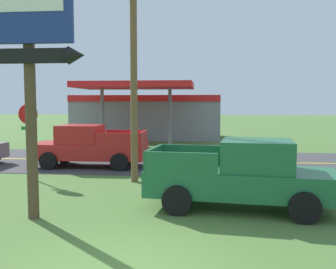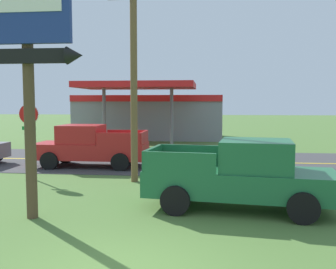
{
  "view_description": "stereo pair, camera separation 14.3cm",
  "coord_description": "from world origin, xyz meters",
  "px_view_note": "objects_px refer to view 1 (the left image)",
  "views": [
    {
      "loc": [
        1.38,
        -6.18,
        2.98
      ],
      "look_at": [
        0.0,
        8.0,
        1.8
      ],
      "focal_mm": 40.7,
      "sensor_mm": 36.0,
      "label": 1
    },
    {
      "loc": [
        1.52,
        -6.17,
        2.98
      ],
      "look_at": [
        0.0,
        8.0,
        1.8
      ],
      "focal_mm": 40.7,
      "sensor_mm": 36.0,
      "label": 2
    }
  ],
  "objects_px": {
    "motel_sign": "(28,32)",
    "stop_sign": "(28,128)",
    "utility_pole": "(134,65)",
    "gas_station": "(148,115)",
    "pickup_green_parked_on_lawn": "(243,175)",
    "pickup_red_on_road": "(89,146)"
  },
  "relations": [
    {
      "from": "motel_sign",
      "to": "gas_station",
      "type": "xyz_separation_m",
      "value": [
        -0.48,
        22.8,
        -2.77
      ]
    },
    {
      "from": "motel_sign",
      "to": "stop_sign",
      "type": "xyz_separation_m",
      "value": [
        -2.52,
        5.07,
        -2.69
      ]
    },
    {
      "from": "stop_sign",
      "to": "motel_sign",
      "type": "bearing_deg",
      "value": -63.55
    },
    {
      "from": "utility_pole",
      "to": "gas_station",
      "type": "xyz_separation_m",
      "value": [
        -2.18,
        17.87,
        -2.45
      ]
    },
    {
      "from": "pickup_red_on_road",
      "to": "gas_station",
      "type": "bearing_deg",
      "value": 87.84
    },
    {
      "from": "utility_pole",
      "to": "pickup_red_on_road",
      "type": "relative_size",
      "value": 1.57
    },
    {
      "from": "motel_sign",
      "to": "pickup_red_on_road",
      "type": "distance_m",
      "value": 8.92
    },
    {
      "from": "gas_station",
      "to": "pickup_green_parked_on_lawn",
      "type": "bearing_deg",
      "value": -74.52
    },
    {
      "from": "utility_pole",
      "to": "pickup_red_on_road",
      "type": "distance_m",
      "value": 5.37
    },
    {
      "from": "motel_sign",
      "to": "stop_sign",
      "type": "height_order",
      "value": "motel_sign"
    },
    {
      "from": "gas_station",
      "to": "motel_sign",
      "type": "bearing_deg",
      "value": -88.79
    },
    {
      "from": "utility_pole",
      "to": "gas_station",
      "type": "height_order",
      "value": "utility_pole"
    },
    {
      "from": "gas_station",
      "to": "pickup_red_on_road",
      "type": "height_order",
      "value": "gas_station"
    },
    {
      "from": "utility_pole",
      "to": "pickup_green_parked_on_lawn",
      "type": "distance_m",
      "value": 6.09
    },
    {
      "from": "gas_station",
      "to": "pickup_green_parked_on_lawn",
      "type": "height_order",
      "value": "gas_station"
    },
    {
      "from": "motel_sign",
      "to": "stop_sign",
      "type": "bearing_deg",
      "value": 116.45
    },
    {
      "from": "pickup_green_parked_on_lawn",
      "to": "pickup_red_on_road",
      "type": "distance_m",
      "value": 9.16
    },
    {
      "from": "motel_sign",
      "to": "utility_pole",
      "type": "height_order",
      "value": "utility_pole"
    },
    {
      "from": "utility_pole",
      "to": "gas_station",
      "type": "relative_size",
      "value": 0.68
    },
    {
      "from": "stop_sign",
      "to": "utility_pole",
      "type": "bearing_deg",
      "value": -1.88
    },
    {
      "from": "utility_pole",
      "to": "gas_station",
      "type": "bearing_deg",
      "value": 96.95
    },
    {
      "from": "stop_sign",
      "to": "gas_station",
      "type": "distance_m",
      "value": 17.85
    }
  ]
}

